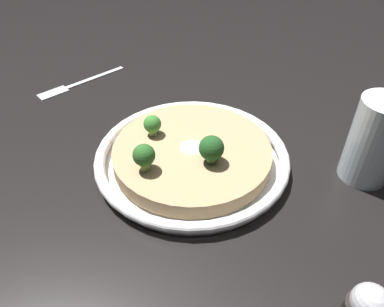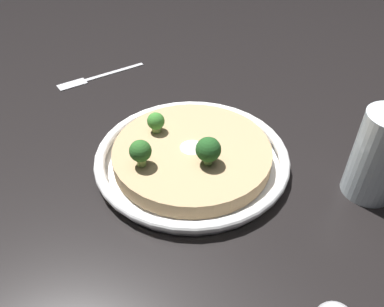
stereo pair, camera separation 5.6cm
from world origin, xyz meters
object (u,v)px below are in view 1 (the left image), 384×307
broccoli_back_right (211,149)px  drinking_glass (374,141)px  broccoli_front_right (144,156)px  risotto_bowl (192,156)px  broccoli_front (152,125)px  fork_utensil (74,85)px

broccoli_back_right → drinking_glass: 0.23m
broccoli_back_right → broccoli_front_right: bearing=-44.7°
risotto_bowl → broccoli_front_right: bearing=-17.9°
risotto_bowl → drinking_glass: 0.26m
drinking_glass → broccoli_front: bearing=-65.1°
risotto_bowl → broccoli_front: (0.01, -0.07, 0.03)m
broccoli_back_right → broccoli_front: bearing=-91.4°
risotto_bowl → broccoli_front: 0.08m
drinking_glass → broccoli_back_right: bearing=-52.7°
broccoli_front → fork_utensil: 0.28m
broccoli_front_right → drinking_glass: (-0.20, 0.25, 0.01)m
broccoli_front → broccoli_front_right: broccoli_front_right is taller
broccoli_front → broccoli_back_right: bearing=88.6°
risotto_bowl → drinking_glass: drinking_glass is taller
risotto_bowl → broccoli_back_right: size_ratio=6.88×
broccoli_front_right → broccoli_front: bearing=-147.6°
fork_utensil → broccoli_front_right: bearing=79.5°
risotto_bowl → broccoli_front_right: broccoli_front_right is taller
drinking_glass → fork_utensil: (0.07, -0.56, -0.06)m
fork_utensil → broccoli_front: bearing=89.2°
broccoli_front → broccoli_front_right: bearing=32.4°
broccoli_back_right → drinking_glass: drinking_glass is taller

